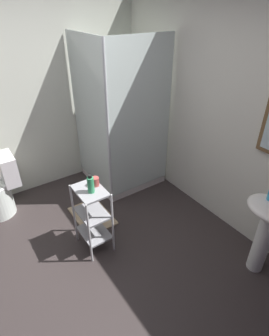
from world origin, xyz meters
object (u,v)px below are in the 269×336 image
shower_stall (120,154)px  storage_cart (92,214)px  toilet (0,191)px  bath_mat (92,216)px  rinse_cup (95,182)px  pedestal_sink (268,224)px  body_wash_bottle_green (91,185)px

shower_stall → storage_cart: (0.88, -0.87, -0.03)m
toilet → bath_mat: toilet is taller
shower_stall → toilet: (-0.25, -1.56, -0.15)m
storage_cart → rinse_cup: rinse_cup is taller
pedestal_sink → storage_cart: 1.66m
shower_stall → storage_cart: shower_stall is taller
pedestal_sink → body_wash_bottle_green: (-1.13, -1.18, 0.25)m
body_wash_bottle_green → toilet: bearing=-149.7°
rinse_cup → toilet: bearing=-145.1°
rinse_cup → bath_mat: (-0.39, 0.10, -0.78)m
shower_stall → rinse_cup: size_ratio=22.44×
storage_cart → pedestal_sink: bearing=45.4°
storage_cart → body_wash_bottle_green: 0.39m
body_wash_bottle_green → rinse_cup: (-0.07, 0.08, -0.04)m
shower_stall → toilet: size_ratio=2.63×
bath_mat → shower_stall: bearing=123.1°
body_wash_bottle_green → bath_mat: bearing=159.0°
rinse_cup → bath_mat: bearing=166.2°
pedestal_sink → bath_mat: pedestal_sink is taller
pedestal_sink → rinse_cup: rinse_cup is taller
pedestal_sink → body_wash_bottle_green: body_wash_bottle_green is taller
storage_cart → rinse_cup: bearing=114.2°
pedestal_sink → toilet: bearing=-140.9°
shower_stall → bath_mat: 0.94m
storage_cart → rinse_cup: size_ratio=8.30×
toilet → body_wash_bottle_green: size_ratio=4.00×
pedestal_sink → storage_cart: (-1.16, -1.18, -0.14)m
body_wash_bottle_green → pedestal_sink: bearing=46.4°
shower_stall → storage_cart: size_ratio=2.70×
storage_cart → bath_mat: storage_cart is taller
body_wash_bottle_green → bath_mat: 0.96m
body_wash_bottle_green → bath_mat: body_wash_bottle_green is taller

